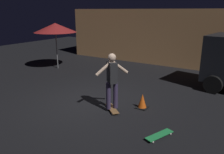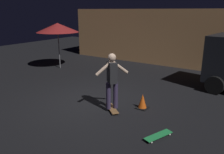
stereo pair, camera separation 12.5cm
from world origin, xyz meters
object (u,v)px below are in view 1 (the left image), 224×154
at_px(skater, 112,77).
at_px(traffic_cone, 142,102).
at_px(skateboard_spare, 159,135).
at_px(skateboard_ridden, 112,109).
at_px(patio_umbrella, 55,28).

distance_m(skater, traffic_cone, 1.25).
relative_size(skateboard_spare, traffic_cone, 1.74).
xyz_separation_m(skateboard_ridden, skateboard_spare, (1.76, -0.67, 0.00)).
xyz_separation_m(patio_umbrella, skateboard_ridden, (5.15, -2.86, -2.02)).
bearing_deg(skater, patio_umbrella, 150.92).
height_order(skateboard_ridden, traffic_cone, traffic_cone).
relative_size(patio_umbrella, skateboard_ridden, 3.17).
xyz_separation_m(skateboard_ridden, traffic_cone, (0.70, 0.64, 0.16)).
distance_m(patio_umbrella, skater, 5.99).
distance_m(skateboard_ridden, skater, 0.98).
bearing_deg(skateboard_ridden, skateboard_spare, -20.92).
bearing_deg(skateboard_spare, traffic_cone, 128.99).
height_order(skateboard_spare, traffic_cone, traffic_cone).
bearing_deg(traffic_cone, patio_umbrella, 159.17).
height_order(skateboard_spare, skater, skater).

